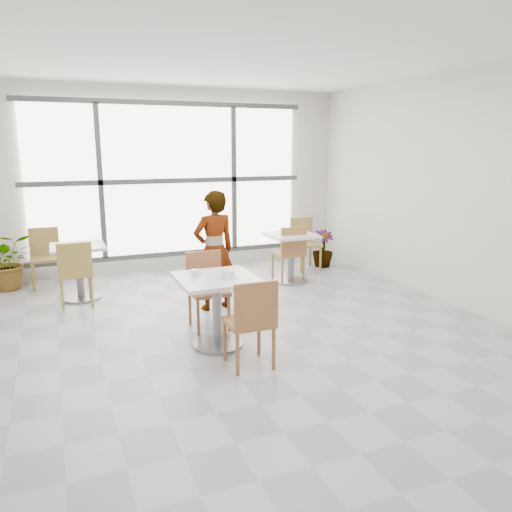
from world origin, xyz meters
name	(u,v)px	position (x,y,z in m)	size (l,w,h in m)	color
floor	(246,341)	(0.00, 0.00, 0.00)	(7.00, 7.00, 0.00)	#9E9EA5
ceiling	(244,45)	(0.00, 0.00, 3.00)	(7.00, 7.00, 0.00)	white
wall_back	(169,180)	(0.00, 3.50, 1.50)	(6.00, 6.00, 0.00)	silver
wall_right	(471,192)	(3.00, 0.00, 1.50)	(7.00, 7.00, 0.00)	silver
window	(170,181)	(0.00, 3.44, 1.50)	(4.60, 0.07, 2.52)	white
main_table	(217,298)	(-0.32, -0.02, 0.52)	(0.80, 0.80, 0.75)	white
chair_near	(252,318)	(-0.19, -0.66, 0.50)	(0.42, 0.42, 0.87)	#9A6138
chair_far	(207,284)	(-0.24, 0.61, 0.50)	(0.42, 0.42, 0.87)	#A1613E
oatmeal_bowl	(227,273)	(-0.23, -0.09, 0.79)	(0.21, 0.21, 0.10)	white
coffee_cup	(195,273)	(-0.51, 0.10, 0.78)	(0.16, 0.13, 0.07)	silver
person	(214,251)	(0.03, 1.18, 0.76)	(0.56, 0.36, 1.52)	black
bg_table_left	(79,264)	(-1.55, 2.27, 0.49)	(0.70, 0.70, 0.75)	silver
bg_table_right	(291,251)	(1.51, 1.98, 0.49)	(0.70, 0.70, 0.75)	white
bg_chair_left_near	(75,270)	(-1.61, 1.92, 0.50)	(0.42, 0.42, 0.87)	olive
bg_chair_left_far	(45,253)	(-1.98, 3.16, 0.50)	(0.42, 0.42, 0.87)	olive
bg_chair_right_near	(290,250)	(1.50, 1.99, 0.50)	(0.42, 0.42, 0.87)	#A26C39
bg_chair_right_far	(304,240)	(2.09, 2.68, 0.50)	(0.42, 0.42, 0.87)	olive
plant_left	(8,262)	(-2.49, 3.18, 0.41)	(0.74, 0.64, 0.83)	#4C8344
plant_right	(323,248)	(2.46, 2.66, 0.32)	(0.36, 0.36, 0.64)	#487139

